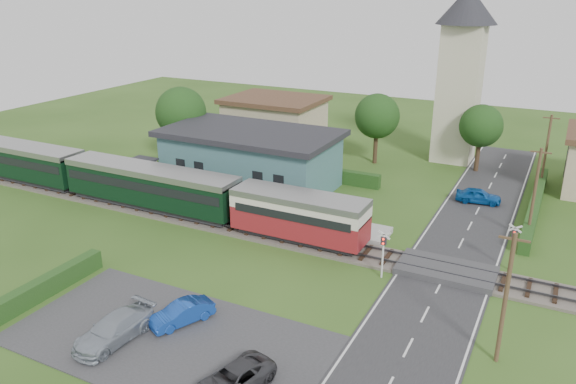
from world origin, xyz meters
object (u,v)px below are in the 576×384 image
at_px(train, 121,180).
at_px(pedestrian_far, 181,182).
at_px(equipment_hut, 142,173).
at_px(car_park_dark, 234,380).
at_px(church_tower, 462,63).
at_px(car_on_road, 478,196).
at_px(pedestrian_near, 285,208).
at_px(car_park_silver, 114,329).
at_px(station_building, 251,158).
at_px(car_park_blue, 182,313).
at_px(crossing_signal_near, 383,247).
at_px(crossing_signal_far, 513,240).
at_px(house_west, 275,121).

height_order(train, pedestrian_far, train).
distance_m(equipment_hut, car_park_dark, 28.92).
relative_size(church_tower, car_on_road, 4.70).
height_order(car_park_dark, pedestrian_far, pedestrian_far).
distance_m(equipment_hut, pedestrian_near, 14.89).
distance_m(car_park_silver, car_park_dark, 7.66).
height_order(equipment_hut, station_building, station_building).
xyz_separation_m(church_tower, car_park_blue, (-6.79, -38.48, -9.54)).
bearing_deg(car_park_dark, crossing_signal_near, 93.78).
xyz_separation_m(crossing_signal_near, crossing_signal_far, (7.20, 4.80, 0.00)).
bearing_deg(station_building, car_park_dark, -61.12).
relative_size(equipment_hut, train, 0.06).
relative_size(equipment_hut, pedestrian_near, 1.47).
distance_m(house_west, crossing_signal_far, 35.26).
height_order(crossing_signal_far, car_park_blue, crossing_signal_far).
bearing_deg(train, crossing_signal_far, 4.41).
bearing_deg(car_park_blue, car_on_road, 91.33).
distance_m(station_building, car_park_dark, 28.47).
height_order(car_park_silver, pedestrian_far, pedestrian_far).
bearing_deg(church_tower, car_park_blue, -100.01).
bearing_deg(car_on_road, car_park_dark, 161.14).
relative_size(church_tower, pedestrian_far, 9.68).
bearing_deg(car_park_dark, church_tower, 103.31).
bearing_deg(car_on_road, station_building, 96.54).
xyz_separation_m(equipment_hut, station_building, (8.00, 5.79, 0.95)).
bearing_deg(crossing_signal_far, equipment_hut, 178.54).
height_order(station_building, church_tower, church_tower).
bearing_deg(pedestrian_far, car_park_silver, -141.90).
bearing_deg(car_park_blue, station_building, 135.74).
distance_m(station_building, crossing_signal_near, 19.98).
bearing_deg(pedestrian_near, train, -4.70).
relative_size(crossing_signal_near, crossing_signal_far, 1.00).
height_order(car_on_road, pedestrian_near, pedestrian_near).
xyz_separation_m(train, pedestrian_near, (14.32, 2.55, -0.86)).
xyz_separation_m(crossing_signal_near, car_park_silver, (-10.33, -13.03, -1.37)).
height_order(crossing_signal_near, crossing_signal_far, same).
distance_m(station_building, church_tower, 23.89).
relative_size(church_tower, house_west, 1.63).
bearing_deg(car_on_road, equipment_hut, 103.65).
xyz_separation_m(station_building, train, (-7.45, -8.99, -0.52)).
bearing_deg(station_building, church_tower, 48.59).
distance_m(crossing_signal_near, pedestrian_near, 10.77).
relative_size(equipment_hut, church_tower, 0.14).
relative_size(train, house_west, 4.00).
relative_size(station_building, train, 0.37).
bearing_deg(pedestrian_far, car_park_dark, -127.48).
xyz_separation_m(car_on_road, car_park_blue, (-11.48, -26.40, -0.01)).
bearing_deg(car_park_blue, crossing_signal_near, 75.69).
distance_m(crossing_signal_near, car_park_blue, 13.06).
height_order(house_west, car_park_silver, house_west).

